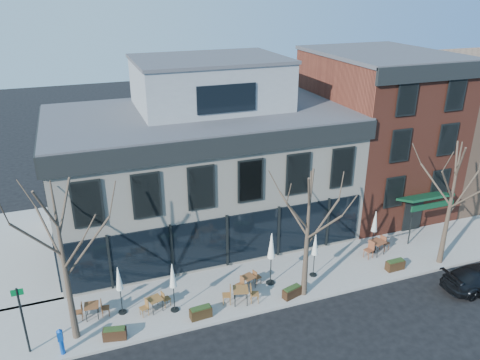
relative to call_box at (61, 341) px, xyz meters
name	(u,v)px	position (x,y,z in m)	size (l,w,h in m)	color
ground	(227,268)	(9.10, 4.13, -0.87)	(120.00, 120.00, 0.00)	black
sidewalk_front	(293,276)	(12.35, 1.98, -0.80)	(33.50, 4.70, 0.15)	gray
sidewalk_side	(24,251)	(-2.15, 10.13, -0.80)	(4.50, 12.00, 0.15)	gray
corner_building	(202,164)	(9.18, 9.20, 3.85)	(18.39, 10.39, 11.10)	beige
red_brick_building	(375,131)	(22.10, 9.11, 4.77)	(8.20, 11.78, 11.18)	brown
bg_building	(471,122)	(32.10, 10.13, 4.13)	(12.00, 12.00, 10.00)	#8C664C
tree_corner	(64,262)	(0.62, 0.93, 3.38)	(3.93, 3.98, 7.92)	#382B21
tree_mid	(308,234)	(12.12, 0.23, 2.92)	(3.50, 3.55, 7.04)	#382B21
tree_right	(451,203)	(21.12, 0.23, 3.15)	(3.72, 3.77, 7.48)	#382B21
sign_pole	(22,317)	(-1.40, 0.63, 1.20)	(0.50, 0.10, 3.40)	black
call_box	(61,341)	(0.00, 0.00, 0.00)	(0.27, 0.27, 1.36)	#0D45AC
cafe_set_0	(92,310)	(1.43, 2.09, -0.26)	(1.73, 0.74, 0.90)	brown
cafe_set_1	(155,303)	(4.44, 1.56, -0.27)	(1.71, 0.89, 0.88)	brown
cafe_set_2	(241,294)	(8.69, 0.67, -0.20)	(1.99, 0.99, 1.02)	brown
cafe_set_3	(249,281)	(9.54, 1.76, -0.28)	(1.67, 0.88, 0.86)	brown
cafe_set_5	(377,246)	(18.10, 2.28, -0.18)	(2.06, 1.03, 1.06)	brown
umbrella_0	(119,281)	(2.85, 1.95, 1.17)	(0.43, 0.43, 2.68)	black
umbrella_1	(173,278)	(5.35, 1.23, 1.22)	(0.44, 0.44, 2.75)	black
umbrella_2	(271,248)	(10.82, 1.71, 1.49)	(0.50, 0.50, 3.13)	black
umbrella_3	(315,247)	(13.39, 1.56, 1.14)	(0.42, 0.42, 2.63)	black
umbrella_4	(375,224)	(17.96, 2.56, 1.25)	(0.45, 0.45, 2.79)	black
planter_0	(115,334)	(2.29, 0.16, -0.42)	(1.13, 0.64, 0.60)	#311D10
planter_1	(201,312)	(6.44, 0.25, -0.42)	(1.11, 0.50, 0.61)	black
planter_2	(292,292)	(11.40, 0.22, -0.43)	(1.12, 0.70, 0.59)	black
planter_3	(395,265)	(18.10, 0.47, -0.41)	(1.11, 0.46, 0.62)	#311F10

